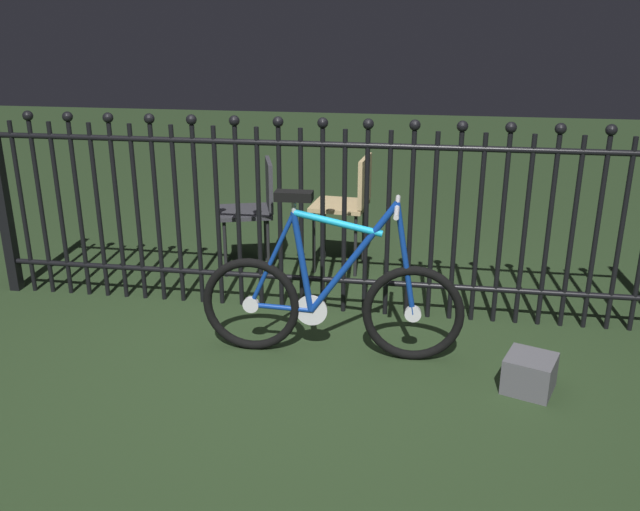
{
  "coord_description": "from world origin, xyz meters",
  "views": [
    {
      "loc": [
        0.64,
        -3.27,
        1.81
      ],
      "look_at": [
        0.08,
        0.21,
        0.55
      ],
      "focal_mm": 37.67,
      "sensor_mm": 36.0,
      "label": 1
    }
  ],
  "objects_px": {
    "chair_tan": "(350,199)",
    "display_crate": "(530,373)",
    "bicycle": "(330,301)",
    "chair_charcoal": "(255,204)"
  },
  "relations": [
    {
      "from": "chair_charcoal",
      "to": "display_crate",
      "type": "bearing_deg",
      "value": -39.68
    },
    {
      "from": "chair_tan",
      "to": "display_crate",
      "type": "height_order",
      "value": "chair_tan"
    },
    {
      "from": "chair_tan",
      "to": "display_crate",
      "type": "relative_size",
      "value": 3.63
    },
    {
      "from": "bicycle",
      "to": "display_crate",
      "type": "bearing_deg",
      "value": -11.79
    },
    {
      "from": "bicycle",
      "to": "chair_charcoal",
      "type": "height_order",
      "value": "bicycle"
    },
    {
      "from": "chair_tan",
      "to": "display_crate",
      "type": "xyz_separation_m",
      "value": [
        1.12,
        -1.61,
        -0.44
      ]
    },
    {
      "from": "bicycle",
      "to": "display_crate",
      "type": "distance_m",
      "value": 1.11
    },
    {
      "from": "bicycle",
      "to": "chair_charcoal",
      "type": "bearing_deg",
      "value": 120.38
    },
    {
      "from": "chair_tan",
      "to": "chair_charcoal",
      "type": "relative_size",
      "value": 1.04
    },
    {
      "from": "bicycle",
      "to": "chair_tan",
      "type": "distance_m",
      "value": 1.4
    }
  ]
}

